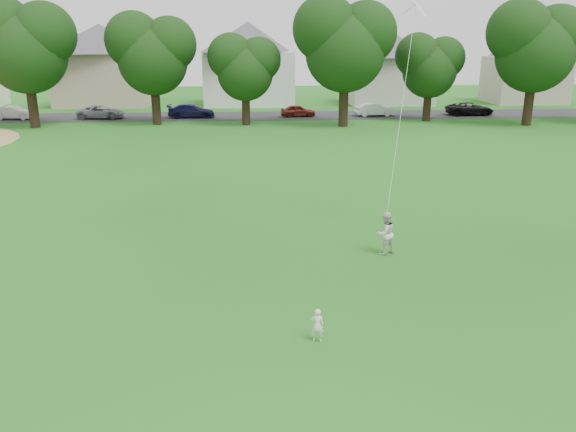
{
  "coord_description": "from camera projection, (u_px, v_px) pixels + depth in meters",
  "views": [
    {
      "loc": [
        -0.25,
        -12.77,
        6.93
      ],
      "look_at": [
        0.81,
        2.0,
        2.3
      ],
      "focal_mm": 35.0,
      "sensor_mm": 36.0,
      "label": 1
    }
  ],
  "objects": [
    {
      "name": "ground",
      "position": [
        262.0,
        326.0,
        14.24
      ],
      "size": [
        160.0,
        160.0,
        0.0
      ],
      "primitive_type": "plane",
      "color": "#1A5513",
      "rests_on": "ground"
    },
    {
      "name": "older_boy",
      "position": [
        385.0,
        233.0,
        18.89
      ],
      "size": [
        0.9,
        0.83,
        1.48
      ],
      "primitive_type": "imported",
      "rotation": [
        0.0,
        0.0,
        3.64
      ],
      "color": "silver",
      "rests_on": "ground"
    },
    {
      "name": "toddler",
      "position": [
        317.0,
        325.0,
        13.43
      ],
      "size": [
        0.35,
        0.27,
        0.85
      ],
      "primitive_type": "imported",
      "rotation": [
        0.0,
        0.0,
        2.93
      ],
      "color": "silver",
      "rests_on": "ground"
    },
    {
      "name": "kite",
      "position": [
        401.0,
        112.0,
        19.1
      ],
      "size": [
        1.23,
        2.02,
        7.86
      ],
      "color": "white",
      "rests_on": "ground"
    },
    {
      "name": "parked_cars",
      "position": [
        229.0,
        111.0,
        52.96
      ],
      "size": [
        54.55,
        2.14,
        1.27
      ],
      "color": "black",
      "rests_on": "ground"
    },
    {
      "name": "house_row",
      "position": [
        233.0,
        56.0,
        62.04
      ],
      "size": [
        76.23,
        14.22,
        10.56
      ],
      "color": "white",
      "rests_on": "ground"
    },
    {
      "name": "tree_row",
      "position": [
        299.0,
        48.0,
        46.38
      ],
      "size": [
        80.83,
        8.82,
        10.83
      ],
      "color": "black",
      "rests_on": "ground"
    },
    {
      "name": "street",
      "position": [
        250.0,
        116.0,
        54.23
      ],
      "size": [
        90.0,
        7.0,
        0.01
      ],
      "primitive_type": "cube",
      "color": "#2D2D30",
      "rests_on": "ground"
    }
  ]
}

